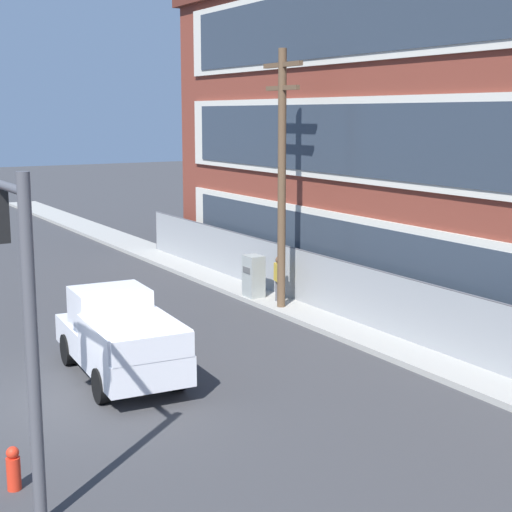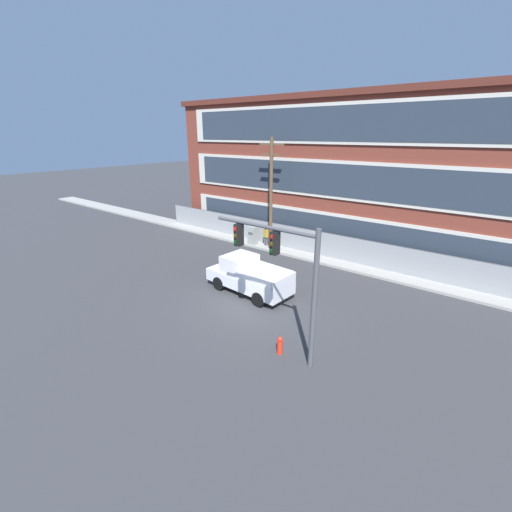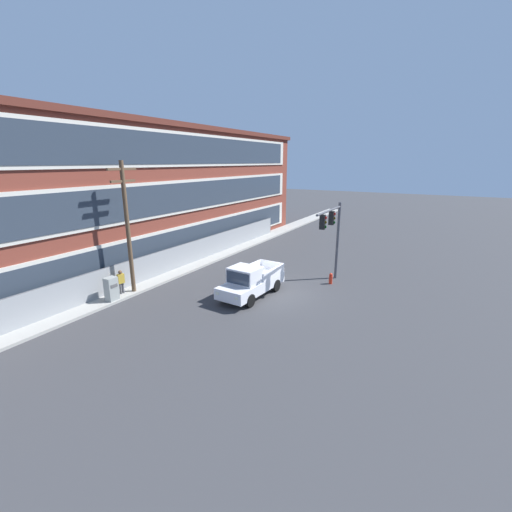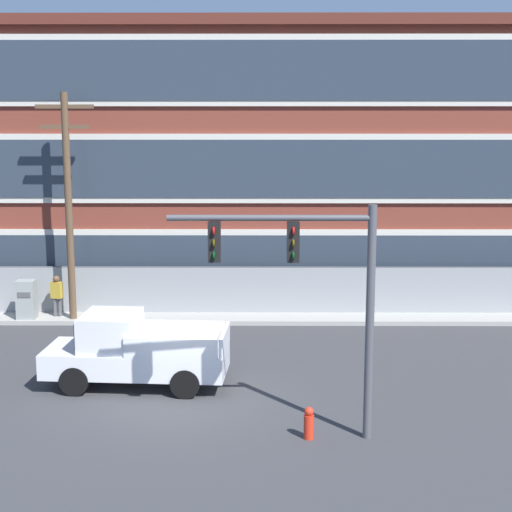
{
  "view_description": "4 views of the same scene",
  "coord_description": "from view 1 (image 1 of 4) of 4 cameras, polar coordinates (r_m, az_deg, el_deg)",
  "views": [
    {
      "loc": [
        16.07,
        -5.38,
        6.36
      ],
      "look_at": [
        -0.63,
        4.52,
        2.81
      ],
      "focal_mm": 55.0,
      "sensor_mm": 36.0,
      "label": 1
    },
    {
      "loc": [
        9.75,
        -12.58,
        8.56
      ],
      "look_at": [
        -2.16,
        2.73,
        1.57
      ],
      "focal_mm": 24.0,
      "sensor_mm": 36.0,
      "label": 2
    },
    {
      "loc": [
        -18.95,
        -9.14,
        8.26
      ],
      "look_at": [
        0.4,
        1.82,
        2.09
      ],
      "focal_mm": 24.0,
      "sensor_mm": 36.0,
      "label": 3
    },
    {
      "loc": [
        2.07,
        -19.98,
        7.47
      ],
      "look_at": [
        1.94,
        3.14,
        3.35
      ],
      "focal_mm": 55.0,
      "sensor_mm": 36.0,
      "label": 4
    }
  ],
  "objects": [
    {
      "name": "ground_plane",
      "position": [
        18.1,
        -11.55,
        -10.42
      ],
      "size": [
        160.0,
        160.0,
        0.0
      ],
      "primitive_type": "plane",
      "color": "#38383A"
    },
    {
      "name": "sidewalk_building_side",
      "position": [
        22.13,
        9.78,
        -6.27
      ],
      "size": [
        80.0,
        1.92,
        0.16
      ],
      "primitive_type": "cube",
      "color": "#9E9B93",
      "rests_on": "ground"
    },
    {
      "name": "chain_link_fence",
      "position": [
        22.42,
        10.03,
        -3.68
      ],
      "size": [
        33.34,
        0.06,
        1.93
      ],
      "color": "gray",
      "rests_on": "ground"
    },
    {
      "name": "traffic_signal_mast",
      "position": [
        13.4,
        -17.71,
        -0.7
      ],
      "size": [
        4.73,
        0.43,
        5.53
      ],
      "color": "#4C4C51",
      "rests_on": "ground"
    },
    {
      "name": "pickup_truck_white",
      "position": [
        19.52,
        -10.02,
        -5.84
      ],
      "size": [
        5.22,
        2.29,
        2.07
      ],
      "color": "silver",
      "rests_on": "ground"
    },
    {
      "name": "utility_pole_near_corner",
      "position": [
        24.84,
        1.89,
        6.18
      ],
      "size": [
        2.04,
        0.26,
        8.32
      ],
      "color": "brown",
      "rests_on": "ground"
    },
    {
      "name": "electrical_cabinet",
      "position": [
        26.77,
        -0.17,
        -1.64
      ],
      "size": [
        0.67,
        0.57,
        1.59
      ],
      "color": "#939993",
      "rests_on": "ground"
    },
    {
      "name": "pedestrian_near_cabinet",
      "position": [
        26.06,
        1.67,
        -1.57
      ],
      "size": [
        0.45,
        0.33,
        1.69
      ],
      "color": "#4C4C51",
      "rests_on": "ground"
    },
    {
      "name": "fire_hydrant",
      "position": [
        14.46,
        -17.23,
        -14.55
      ],
      "size": [
        0.24,
        0.24,
        0.78
      ],
      "color": "red",
      "rests_on": "ground"
    }
  ]
}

